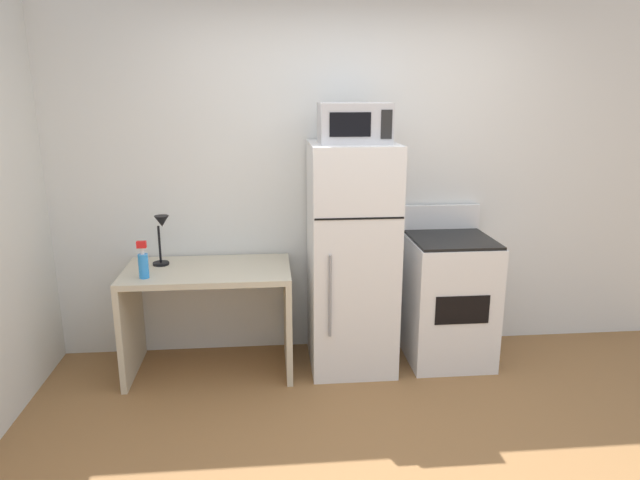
# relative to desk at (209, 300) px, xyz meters

# --- Properties ---
(ground_plane) EXTENTS (12.00, 12.00, 0.00)m
(ground_plane) POSITION_rel_desk_xyz_m (1.02, -1.31, -0.52)
(ground_plane) COLOR olive
(wall_back_white) EXTENTS (5.00, 0.10, 2.60)m
(wall_back_white) POSITION_rel_desk_xyz_m (1.02, 0.39, 0.78)
(wall_back_white) COLOR silver
(wall_back_white) RESTS_ON ground
(desk) EXTENTS (1.13, 0.64, 0.75)m
(desk) POSITION_rel_desk_xyz_m (0.00, 0.00, 0.00)
(desk) COLOR beige
(desk) RESTS_ON ground
(desk_lamp) EXTENTS (0.14, 0.12, 0.35)m
(desk_lamp) POSITION_rel_desk_xyz_m (-0.31, 0.10, 0.47)
(desk_lamp) COLOR black
(desk_lamp) RESTS_ON desk
(spray_bottle) EXTENTS (0.06, 0.06, 0.25)m
(spray_bottle) POSITION_rel_desk_xyz_m (-0.39, -0.17, 0.33)
(spray_bottle) COLOR #2D8CEA
(spray_bottle) RESTS_ON desk
(refrigerator) EXTENTS (0.58, 0.64, 1.59)m
(refrigerator) POSITION_rel_desk_xyz_m (1.00, 0.01, 0.27)
(refrigerator) COLOR white
(refrigerator) RESTS_ON ground
(microwave) EXTENTS (0.46, 0.35, 0.26)m
(microwave) POSITION_rel_desk_xyz_m (1.00, -0.01, 1.20)
(microwave) COLOR #B7B7BC
(microwave) RESTS_ON refrigerator
(oven_range) EXTENTS (0.58, 0.61, 1.10)m
(oven_range) POSITION_rel_desk_xyz_m (1.71, 0.02, -0.05)
(oven_range) COLOR white
(oven_range) RESTS_ON ground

